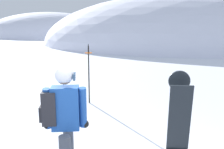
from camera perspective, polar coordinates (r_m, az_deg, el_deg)
The scene contains 5 objects.
ridge_peak_main at distance 31.92m, azimuth 14.63°, elevation 6.90°, with size 32.02×28.82×11.39m.
ridge_peak_far at distance 50.87m, azimuth -13.81°, elevation 8.42°, with size 24.98×22.48×9.11m.
snowboarder_main at distance 3.49m, azimuth -10.89°, elevation -10.81°, with size 0.64×1.81×1.71m.
spare_snowboard at distance 3.49m, azimuth 14.67°, elevation -12.56°, with size 0.28×0.30×1.64m.
piste_marker_near at distance 7.09m, azimuth -5.29°, elevation 1.16°, with size 0.20×0.20×1.71m.
Camera 1 is at (0.53, -2.68, 2.22)m, focal length 40.35 mm.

